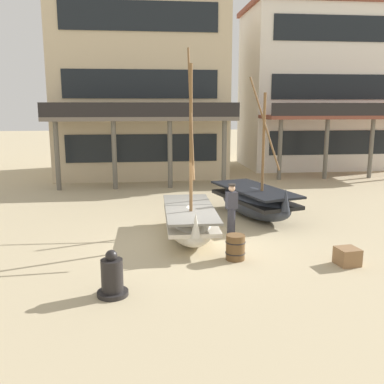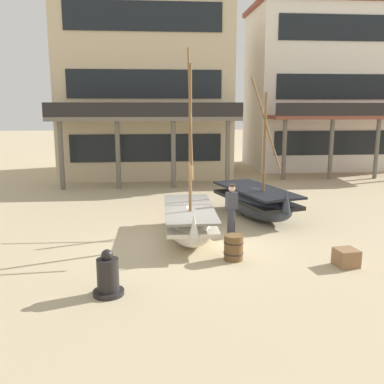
{
  "view_description": "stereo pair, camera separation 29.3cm",
  "coord_description": "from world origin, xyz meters",
  "px_view_note": "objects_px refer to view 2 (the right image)",
  "views": [
    {
      "loc": [
        -1.54,
        -12.67,
        4.2
      ],
      "look_at": [
        0.0,
        1.0,
        1.4
      ],
      "focal_mm": 40.46,
      "sensor_mm": 36.0,
      "label": 1
    },
    {
      "loc": [
        -1.25,
        -12.7,
        4.2
      ],
      "look_at": [
        0.0,
        1.0,
        1.4
      ],
      "focal_mm": 40.46,
      "sensor_mm": 36.0,
      "label": 2
    }
  ],
  "objects_px": {
    "fishing_boat_centre_large": "(256,201)",
    "capstan_winch": "(108,277)",
    "harbor_building_annex": "(323,89)",
    "fisherman_by_hull": "(231,210)",
    "harbor_building_main": "(146,87)",
    "wooden_barrel": "(234,248)",
    "fishing_boat_near_left": "(189,220)",
    "cargo_crate": "(346,258)"
  },
  "relations": [
    {
      "from": "fishing_boat_centre_large",
      "to": "capstan_winch",
      "type": "relative_size",
      "value": 4.89
    },
    {
      "from": "harbor_building_annex",
      "to": "fisherman_by_hull",
      "type": "bearing_deg",
      "value": -120.14
    },
    {
      "from": "capstan_winch",
      "to": "harbor_building_main",
      "type": "bearing_deg",
      "value": 87.74
    },
    {
      "from": "fisherman_by_hull",
      "to": "capstan_winch",
      "type": "xyz_separation_m",
      "value": [
        -3.56,
        -4.25,
        -0.41
      ]
    },
    {
      "from": "fishing_boat_centre_large",
      "to": "harbor_building_main",
      "type": "xyz_separation_m",
      "value": [
        -4.19,
        11.39,
        4.61
      ]
    },
    {
      "from": "fishing_boat_centre_large",
      "to": "capstan_winch",
      "type": "xyz_separation_m",
      "value": [
        -4.89,
        -6.4,
        -0.19
      ]
    },
    {
      "from": "capstan_winch",
      "to": "wooden_barrel",
      "type": "height_order",
      "value": "capstan_winch"
    },
    {
      "from": "wooden_barrel",
      "to": "harbor_building_main",
      "type": "xyz_separation_m",
      "value": [
        -2.5,
        15.85,
        4.88
      ]
    },
    {
      "from": "fishing_boat_near_left",
      "to": "harbor_building_annex",
      "type": "height_order",
      "value": "harbor_building_annex"
    },
    {
      "from": "fisherman_by_hull",
      "to": "cargo_crate",
      "type": "height_order",
      "value": "fisherman_by_hull"
    },
    {
      "from": "fishing_boat_near_left",
      "to": "harbor_building_annex",
      "type": "relative_size",
      "value": 0.56
    },
    {
      "from": "wooden_barrel",
      "to": "cargo_crate",
      "type": "bearing_deg",
      "value": -14.15
    },
    {
      "from": "fishing_boat_near_left",
      "to": "harbor_building_main",
      "type": "relative_size",
      "value": 0.56
    },
    {
      "from": "wooden_barrel",
      "to": "cargo_crate",
      "type": "height_order",
      "value": "wooden_barrel"
    },
    {
      "from": "harbor_building_main",
      "to": "fishing_boat_centre_large",
      "type": "bearing_deg",
      "value": -69.82
    },
    {
      "from": "fishing_boat_near_left",
      "to": "harbor_building_annex",
      "type": "xyz_separation_m",
      "value": [
        10.26,
        15.45,
        4.64
      ]
    },
    {
      "from": "cargo_crate",
      "to": "harbor_building_main",
      "type": "xyz_separation_m",
      "value": [
        -5.38,
        16.58,
        4.99
      ]
    },
    {
      "from": "harbor_building_main",
      "to": "capstan_winch",
      "type": "bearing_deg",
      "value": -92.26
    },
    {
      "from": "fishing_boat_near_left",
      "to": "fisherman_by_hull",
      "type": "distance_m",
      "value": 1.43
    },
    {
      "from": "fisherman_by_hull",
      "to": "capstan_winch",
      "type": "height_order",
      "value": "fisherman_by_hull"
    },
    {
      "from": "fishing_boat_near_left",
      "to": "harbor_building_main",
      "type": "height_order",
      "value": "harbor_building_main"
    },
    {
      "from": "capstan_winch",
      "to": "cargo_crate",
      "type": "distance_m",
      "value": 6.2
    },
    {
      "from": "fisherman_by_hull",
      "to": "wooden_barrel",
      "type": "relative_size",
      "value": 2.41
    },
    {
      "from": "fisherman_by_hull",
      "to": "wooden_barrel",
      "type": "height_order",
      "value": "fisherman_by_hull"
    },
    {
      "from": "fishing_boat_centre_large",
      "to": "cargo_crate",
      "type": "distance_m",
      "value": 5.34
    },
    {
      "from": "fisherman_by_hull",
      "to": "harbor_building_annex",
      "type": "height_order",
      "value": "harbor_building_annex"
    },
    {
      "from": "harbor_building_main",
      "to": "harbor_building_annex",
      "type": "bearing_deg",
      "value": 8.39
    },
    {
      "from": "wooden_barrel",
      "to": "harbor_building_main",
      "type": "height_order",
      "value": "harbor_building_main"
    },
    {
      "from": "capstan_winch",
      "to": "harbor_building_annex",
      "type": "height_order",
      "value": "harbor_building_annex"
    },
    {
      "from": "wooden_barrel",
      "to": "harbor_building_main",
      "type": "distance_m",
      "value": 16.77
    },
    {
      "from": "fishing_boat_centre_large",
      "to": "harbor_building_annex",
      "type": "height_order",
      "value": "harbor_building_annex"
    },
    {
      "from": "fishing_boat_near_left",
      "to": "fisherman_by_hull",
      "type": "relative_size",
      "value": 3.49
    },
    {
      "from": "fishing_boat_near_left",
      "to": "fishing_boat_centre_large",
      "type": "distance_m",
      "value": 3.58
    },
    {
      "from": "wooden_barrel",
      "to": "harbor_building_main",
      "type": "relative_size",
      "value": 0.07
    },
    {
      "from": "harbor_building_annex",
      "to": "fishing_boat_near_left",
      "type": "bearing_deg",
      "value": -123.58
    },
    {
      "from": "fishing_boat_near_left",
      "to": "fishing_boat_centre_large",
      "type": "relative_size",
      "value": 1.13
    },
    {
      "from": "cargo_crate",
      "to": "harbor_building_annex",
      "type": "relative_size",
      "value": 0.05
    },
    {
      "from": "capstan_winch",
      "to": "cargo_crate",
      "type": "xyz_separation_m",
      "value": [
        6.08,
        1.21,
        -0.19
      ]
    },
    {
      "from": "fishing_boat_near_left",
      "to": "harbor_building_annex",
      "type": "distance_m",
      "value": 19.11
    },
    {
      "from": "fisherman_by_hull",
      "to": "harbor_building_annex",
      "type": "bearing_deg",
      "value": 59.86
    },
    {
      "from": "cargo_crate",
      "to": "fisherman_by_hull",
      "type": "bearing_deg",
      "value": 129.69
    },
    {
      "from": "capstan_winch",
      "to": "fishing_boat_centre_large",
      "type": "bearing_deg",
      "value": 52.64
    }
  ]
}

